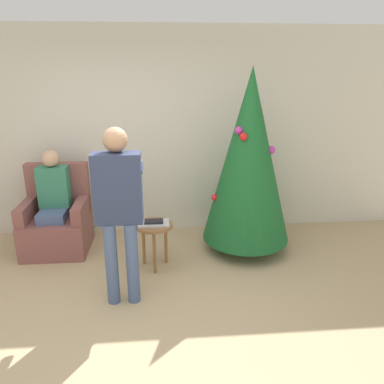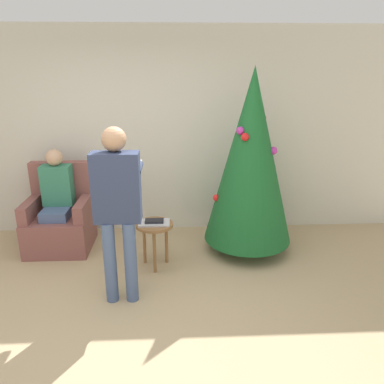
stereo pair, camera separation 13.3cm
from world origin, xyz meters
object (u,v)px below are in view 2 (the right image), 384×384
Objects in this scene: person_seated at (57,196)px; armchair at (61,220)px; christmas_tree at (251,158)px; side_stool at (155,231)px; person_standing at (117,201)px.

armchair is at bearing 90.00° from person_seated.
christmas_tree reaches higher than person_seated.
armchair is (-2.34, 0.21, -0.83)m from christmas_tree.
side_stool is (1.21, -0.57, 0.09)m from armchair.
christmas_tree is 1.40m from side_stool.
armchair is 0.84× the size of person_seated.
person_standing is 3.20× the size of side_stool.
person_seated is at bearing 156.13° from side_stool.
armchair is 1.63m from person_standing.
christmas_tree is 2.10× the size of armchair.
person_seated is 0.74× the size of person_standing.
christmas_tree is at bearing 34.05° from person_standing.
christmas_tree is 1.72m from person_standing.
person_seated is (-2.34, 0.17, -0.50)m from christmas_tree.
side_stool is (1.21, -0.54, -0.24)m from person_seated.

